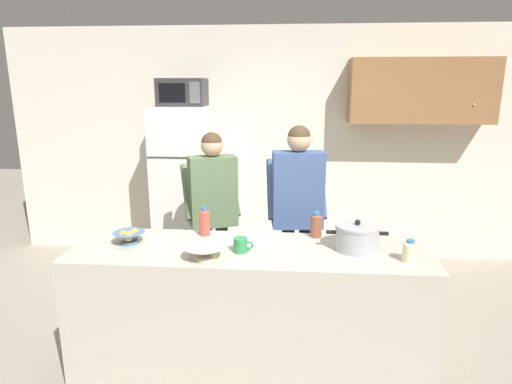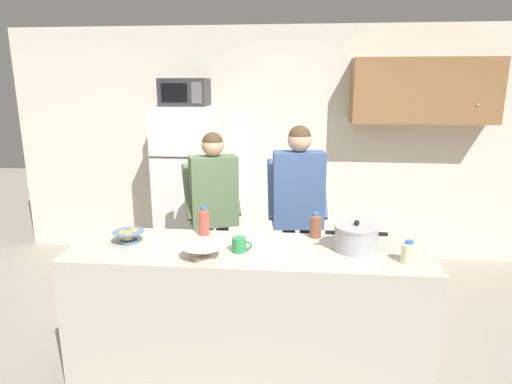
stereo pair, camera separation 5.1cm
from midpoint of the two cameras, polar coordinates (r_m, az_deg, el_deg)
ground_plane at (r=3.36m, az=-0.52°, el=-22.15°), size 14.00×14.00×0.00m
back_wall_unit at (r=5.00m, az=5.01°, el=7.16°), size 6.00×0.48×2.60m
kitchen_island at (r=3.11m, az=-0.54°, el=-15.30°), size 2.37×0.68×0.92m
refrigerator at (r=4.82m, az=-8.47°, el=0.60°), size 0.64×0.68×1.76m
microwave at (r=4.67m, az=-8.99°, el=12.77°), size 0.48×0.37×0.28m
person_near_pot at (r=3.82m, az=-5.17°, el=-1.23°), size 0.58×0.54×1.59m
person_by_sink at (r=3.67m, az=5.92°, el=-1.05°), size 0.54×0.46×1.66m
cooking_pot at (r=2.94m, az=13.43°, el=-5.82°), size 0.40×0.29×0.21m
coffee_mug at (r=2.85m, az=-1.66°, el=-6.93°), size 0.13×0.09×0.10m
bread_bowl at (r=3.12m, az=-15.89°, el=-5.53°), size 0.22×0.22×0.10m
empty_bowl at (r=2.76m, az=-6.43°, el=-7.72°), size 0.26×0.26×0.08m
bottle_near_edge at (r=3.16m, az=-6.36°, el=-3.79°), size 0.08×0.08×0.21m
bottle_mid_counter at (r=2.84m, az=19.83°, el=-7.38°), size 0.09×0.09×0.14m
bottle_far_corner at (r=3.12m, az=8.28°, el=-4.29°), size 0.08×0.08×0.19m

